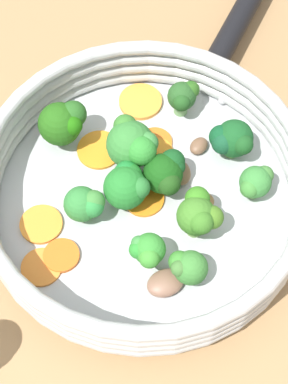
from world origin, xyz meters
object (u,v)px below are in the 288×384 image
Objects in this scene: carrot_slice_4 at (41,267)px; mushroom_piece_3 at (199,146)px; carrot_slice_1 at (157,152)px; broccoli_floret_6 at (200,213)px; carrot_slice_3 at (61,256)px; mushroom_piece_2 at (201,199)px; broccoli_floret_3 at (63,123)px; broccoli_floret_8 at (85,204)px; broccoli_floret_5 at (183,96)px; carrot_slice_0 at (140,102)px; carrot_slice_2 at (144,203)px; skillet at (144,202)px; broccoli_floret_9 at (148,251)px; broccoli_floret_2 at (256,182)px; carrot_slice_5 at (155,142)px; broccoli_floret_4 at (127,184)px; carrot_slice_7 at (41,224)px; broccoli_floret_7 at (133,144)px; broccoli_floret_10 at (231,140)px; broccoli_floret_0 at (166,173)px; carrot_slice_6 at (99,150)px; mushroom_piece_1 at (165,283)px; mushroom_piece_0 at (180,173)px; broccoli_floret_1 at (188,267)px.

carrot_slice_4 is 0.20m from mushroom_piece_3.
broccoli_floret_6 is at bearing 149.36° from carrot_slice_1.
mushroom_piece_2 is at bearing -121.02° from carrot_slice_3.
broccoli_floret_3 is 1.34× the size of broccoli_floret_8.
mushroom_piece_2 is at bearing 133.49° from broccoli_floret_5.
carrot_slice_0 is 0.12m from carrot_slice_2.
skillet is at bearing -107.34° from carrot_slice_4.
broccoli_floret_6 reaches higher than broccoli_floret_9.
carrot_slice_4 is 0.22m from broccoli_floret_2.
broccoli_floret_4 is (-0.02, 0.07, 0.03)m from carrot_slice_5.
broccoli_floret_4 is 0.10m from mushroom_piece_3.
carrot_slice_0 is 1.12× the size of carrot_slice_7.
broccoli_floret_7 is (-0.03, -0.11, 0.03)m from carrot_slice_7.
broccoli_floret_2 is at bearing 149.14° from broccoli_floret_10.
carrot_slice_5 is at bearing -89.42° from carrot_slice_3.
broccoli_floret_0 is 1.16× the size of broccoli_floret_2.
carrot_slice_2 is 1.54× the size of mushroom_piece_2.
broccoli_floret_4 is at bearing 9.82° from broccoli_floret_6.
broccoli_floret_6 is 1.15× the size of broccoli_floret_9.
carrot_slice_6 is 0.08m from broccoli_floret_0.
carrot_slice_6 is 0.14m from broccoli_floret_9.
skillet is 0.07m from broccoli_floret_8.
broccoli_floret_5 is 0.18m from broccoli_floret_9.
broccoli_floret_4 reaches higher than broccoli_floret_9.
carrot_slice_4 and carrot_slice_6 have the same top height.
broccoli_floret_2 reaches higher than mushroom_piece_1.
carrot_slice_4 is at bearing 56.71° from broccoli_floret_2.
mushroom_piece_2 is (0.01, -0.03, -0.03)m from broccoli_floret_6.
broccoli_floret_7 is at bearing 85.96° from broccoli_floret_5.
mushroom_piece_2 is at bearing 45.83° from broccoli_floret_2.
carrot_slice_3 is 1.20× the size of mushroom_piece_0.
broccoli_floret_1 is at bearing 136.11° from carrot_slice_5.
mushroom_piece_1 is (-0.07, 0.06, 0.00)m from carrot_slice_2.
carrot_slice_0 is at bearing -60.06° from broccoli_floret_7.
broccoli_floret_0 is 1.61× the size of mushroom_piece_0.
carrot_slice_2 is 0.12m from broccoli_floret_5.
broccoli_floret_8 reaches higher than carrot_slice_7.
broccoli_floret_3 reaches higher than carrot_slice_5.
broccoli_floret_0 is at bearing -100.52° from carrot_slice_2.
broccoli_floret_8 is 1.40× the size of mushroom_piece_0.
broccoli_floret_6 is at bearing -170.18° from broccoli_floret_4.
skillet is 6.01× the size of broccoli_floret_6.
carrot_slice_5 is (0.01, -0.01, -0.00)m from carrot_slice_1.
carrot_slice_5 is at bearing -99.11° from broccoli_floret_7.
carrot_slice_2 is 0.09m from mushroom_piece_3.
broccoli_floret_8 is 1.13× the size of mushroom_piece_1.
broccoli_floret_4 is (-0.02, -0.11, 0.03)m from carrot_slice_4.
mushroom_piece_2 is (-0.07, 0.02, 0.00)m from carrot_slice_1.
carrot_slice_0 is at bearing 0.09° from broccoli_floret_10.
mushroom_piece_1 is (-0.06, 0.09, -0.02)m from broccoli_floret_0.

